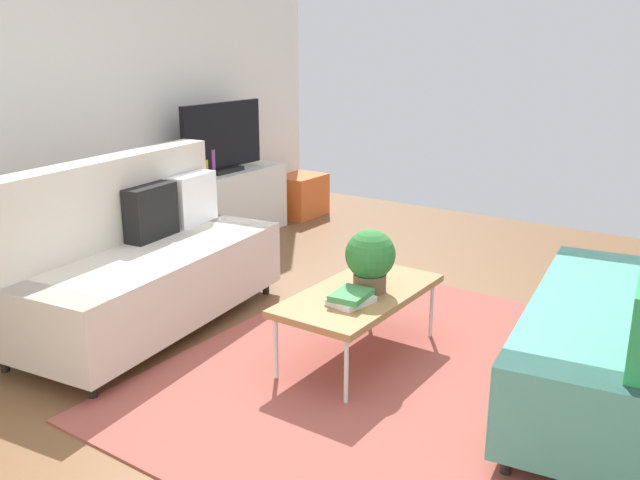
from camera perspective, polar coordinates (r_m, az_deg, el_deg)
name	(u,v)px	position (r m, az deg, el deg)	size (l,w,h in m)	color
ground_plane	(353,371)	(3.97, 2.83, -10.93)	(7.68, 7.68, 0.00)	brown
wall_far	(35,93)	(5.54, -22.85, 11.37)	(6.40, 0.12, 2.90)	white
area_rug	(383,368)	(3.99, 5.36, -10.70)	(2.90, 2.20, 0.01)	#9E4C42
couch_beige	(141,261)	(4.55, -14.80, -1.71)	(1.99, 1.08, 1.10)	beige
couch_green	(633,328)	(3.76, 24.82, -6.75)	(1.99, 1.08, 1.10)	teal
coffee_table	(360,296)	(3.97, 3.35, -4.73)	(1.10, 0.56, 0.42)	#9E7042
tv_console	(224,205)	(6.48, -8.13, 2.93)	(1.40, 0.44, 0.64)	silver
tv	(222,139)	(6.35, -8.23, 8.45)	(1.00, 0.20, 0.64)	black
storage_trunk	(301,195)	(7.27, -1.63, 3.77)	(0.52, 0.40, 0.44)	orange
potted_plant	(370,258)	(3.91, 4.25, -1.54)	(0.29, 0.29, 0.37)	brown
table_book_0	(351,301)	(3.78, 2.63, -5.12)	(0.24, 0.18, 0.03)	silver
table_book_1	(351,295)	(3.76, 2.64, -4.63)	(0.24, 0.18, 0.03)	#3F8C4C
vase_0	(172,172)	(6.03, -12.37, 5.59)	(0.10, 0.10, 0.16)	silver
vase_1	(185,169)	(6.14, -11.29, 5.87)	(0.11, 0.11, 0.17)	#4C72B2
bottle_0	(206,168)	(6.20, -9.59, 5.98)	(0.05, 0.05, 0.15)	gold
bottle_1	(213,162)	(6.26, -9.00, 6.48)	(0.04, 0.04, 0.23)	purple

